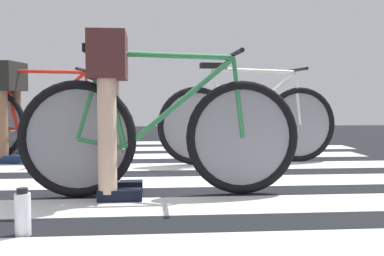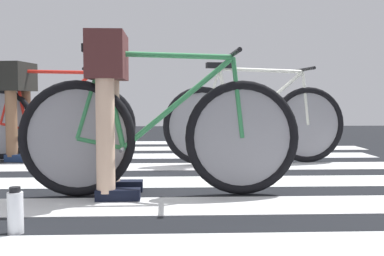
{
  "view_description": "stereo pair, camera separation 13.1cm",
  "coord_description": "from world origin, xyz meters",
  "px_view_note": "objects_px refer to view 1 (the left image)",
  "views": [
    {
      "loc": [
        0.28,
        -3.36,
        0.62
      ],
      "look_at": [
        0.53,
        -0.41,
        0.43
      ],
      "focal_mm": 42.78,
      "sensor_mm": 36.0,
      "label": 1
    },
    {
      "loc": [
        0.41,
        -3.36,
        0.62
      ],
      "look_at": [
        0.53,
        -0.41,
        0.43
      ],
      "focal_mm": 42.78,
      "sensor_mm": 36.0,
      "label": 2
    }
  ],
  "objects_px": {
    "bicycle_1_of_3": "(161,134)",
    "water_bottle": "(23,213)",
    "bicycle_3_of_3": "(40,122)",
    "cyclist_3_of_3": "(9,97)",
    "cyclist_1_of_3": "(110,92)",
    "bicycle_2_of_3": "(249,122)"
  },
  "relations": [
    {
      "from": "cyclist_1_of_3",
      "to": "bicycle_3_of_3",
      "type": "height_order",
      "value": "cyclist_1_of_3"
    },
    {
      "from": "bicycle_3_of_3",
      "to": "water_bottle",
      "type": "bearing_deg",
      "value": -68.98
    },
    {
      "from": "bicycle_2_of_3",
      "to": "bicycle_3_of_3",
      "type": "distance_m",
      "value": 2.01
    },
    {
      "from": "bicycle_2_of_3",
      "to": "bicycle_3_of_3",
      "type": "bearing_deg",
      "value": 163.85
    },
    {
      "from": "cyclist_1_of_3",
      "to": "water_bottle",
      "type": "xyz_separation_m",
      "value": [
        -0.31,
        -0.78,
        -0.55
      ]
    },
    {
      "from": "cyclist_1_of_3",
      "to": "bicycle_3_of_3",
      "type": "distance_m",
      "value": 1.93
    },
    {
      "from": "cyclist_1_of_3",
      "to": "bicycle_2_of_3",
      "type": "xyz_separation_m",
      "value": [
        1.16,
        1.39,
        -0.26
      ]
    },
    {
      "from": "bicycle_3_of_3",
      "to": "cyclist_3_of_3",
      "type": "distance_m",
      "value": 0.39
    },
    {
      "from": "bicycle_1_of_3",
      "to": "cyclist_1_of_3",
      "type": "bearing_deg",
      "value": 180.0
    },
    {
      "from": "bicycle_1_of_3",
      "to": "bicycle_3_of_3",
      "type": "bearing_deg",
      "value": 122.76
    },
    {
      "from": "bicycle_1_of_3",
      "to": "cyclist_3_of_3",
      "type": "relative_size",
      "value": 1.8
    },
    {
      "from": "cyclist_1_of_3",
      "to": "water_bottle",
      "type": "relative_size",
      "value": 4.77
    },
    {
      "from": "cyclist_1_of_3",
      "to": "bicycle_2_of_3",
      "type": "distance_m",
      "value": 1.83
    },
    {
      "from": "bicycle_3_of_3",
      "to": "bicycle_1_of_3",
      "type": "bearing_deg",
      "value": -47.11
    },
    {
      "from": "cyclist_1_of_3",
      "to": "cyclist_3_of_3",
      "type": "bearing_deg",
      "value": 121.84
    },
    {
      "from": "bicycle_1_of_3",
      "to": "water_bottle",
      "type": "bearing_deg",
      "value": -128.97
    },
    {
      "from": "bicycle_1_of_3",
      "to": "water_bottle",
      "type": "relative_size",
      "value": 8.29
    },
    {
      "from": "bicycle_2_of_3",
      "to": "bicycle_1_of_3",
      "type": "bearing_deg",
      "value": -128.15
    },
    {
      "from": "bicycle_1_of_3",
      "to": "cyclist_3_of_3",
      "type": "height_order",
      "value": "cyclist_3_of_3"
    },
    {
      "from": "cyclist_1_of_3",
      "to": "water_bottle",
      "type": "height_order",
      "value": "cyclist_1_of_3"
    },
    {
      "from": "cyclist_1_of_3",
      "to": "cyclist_3_of_3",
      "type": "xyz_separation_m",
      "value": [
        -1.13,
        1.77,
        -0.02
      ]
    },
    {
      "from": "cyclist_3_of_3",
      "to": "bicycle_2_of_3",
      "type": "bearing_deg",
      "value": -0.14
    }
  ]
}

